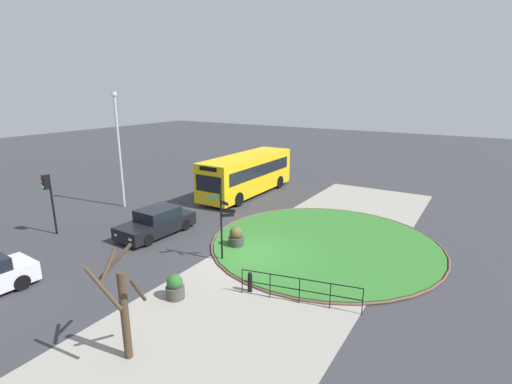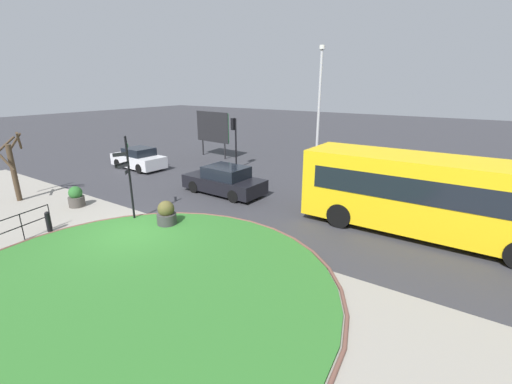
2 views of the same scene
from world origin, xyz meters
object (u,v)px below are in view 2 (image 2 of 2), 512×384
Objects in this scene: lamppost_tall at (319,110)px; car_trailing at (224,181)px; planter_near_signpost at (76,197)px; street_tree_bare at (13,166)px; bollard_foreground at (48,221)px; car_near_lane at (139,159)px; traffic_light_near at (234,132)px; bus_yellow at (429,194)px; billboard_left at (213,128)px; planter_kerbside at (166,215)px; signpost_directional at (128,173)px.

car_trailing is at bearing -113.95° from lamppost_tall.
planter_near_signpost is 3.70m from street_tree_bare.
lamppost_tall is 16.40m from street_tree_bare.
car_near_lane is (-5.85, 8.81, 0.24)m from bollard_foreground.
lamppost_tall is 2.22× the size of street_tree_bare.
bus_yellow is at bearing 167.32° from traffic_light_near.
planter_kerbside is at bearing -50.63° from billboard_left.
billboard_left reaches higher than traffic_light_near.
lamppost_tall is (5.64, 0.95, 1.62)m from traffic_light_near.
bus_yellow is at bearing 33.37° from bollard_foreground.
planter_kerbside is (3.90, -9.62, -2.01)m from traffic_light_near.
planter_near_signpost is (3.93, -6.61, -0.22)m from car_near_lane.
bollard_foreground is 14.72m from bus_yellow.
signpost_directional is 0.39× the size of bus_yellow.
bollard_foreground is at bearing -11.57° from street_tree_bare.
car_trailing is 6.02m from traffic_light_near.
bollard_foreground is at bearing 99.19° from traffic_light_near.
planter_near_signpost is (-1.92, 2.20, 0.02)m from bollard_foreground.
billboard_left reaches higher than planter_near_signpost.
billboard_left is at bearing 85.82° from street_tree_bare.
traffic_light_near is 5.94m from lamppost_tall.
bus_yellow reaches higher than bollard_foreground.
planter_near_signpost is at bearing -121.87° from lamppost_tall.
signpost_directional is 7.11m from street_tree_bare.
billboard_left is (-4.20, 14.68, 1.87)m from bollard_foreground.
signpost_directional reaches higher than bus_yellow.
car_trailing is at bearing -39.31° from billboard_left.
billboard_left reaches higher than car_near_lane.
lamppost_tall is at bearing -0.49° from billboard_left.
car_trailing is at bearing 1.91° from bus_yellow.
car_near_lane is 1.17× the size of billboard_left.
billboard_left reaches higher than planter_kerbside.
billboard_left is at bearing 100.32° from planter_near_signpost.
traffic_light_near reaches higher than planter_near_signpost.
lamppost_tall is (3.41, 10.97, 2.01)m from signpost_directional.
bus_yellow reaches higher than car_near_lane.
signpost_directional reaches higher than planter_kerbside.
street_tree_bare is (-7.77, -6.71, 1.08)m from car_trailing.
bus_yellow is at bearing -179.02° from car_near_lane.
planter_near_signpost is at bearing 131.21° from bollard_foreground.
billboard_left is 3.53× the size of planter_near_signpost.
signpost_directional is at bearing 27.60° from bus_yellow.
signpost_directional reaches higher than street_tree_bare.
traffic_light_near is 10.57m from planter_kerbside.
signpost_directional is 3.32× the size of planter_kerbside.
car_near_lane is 0.92× the size of car_trailing.
street_tree_bare is at bearing -160.89° from planter_near_signpost.
bollard_foreground is (-1.74, -2.60, -1.68)m from signpost_directional.
car_trailing reaches higher than car_near_lane.
street_tree_bare is (-3.27, -1.13, 1.31)m from planter_near_signpost.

